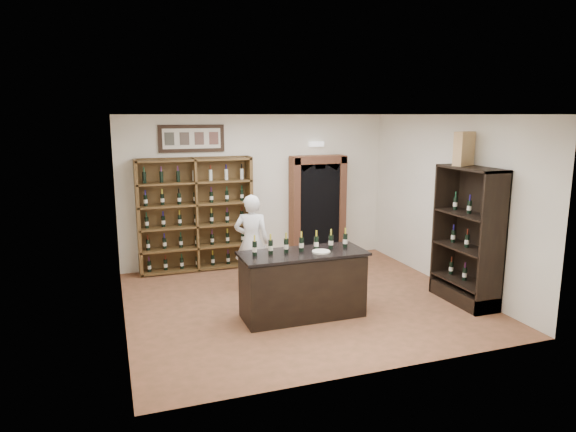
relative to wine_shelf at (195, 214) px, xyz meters
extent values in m
plane|color=brown|center=(1.30, -2.33, -1.10)|extent=(5.50, 5.50, 0.00)
plane|color=white|center=(1.30, -2.33, 1.90)|extent=(5.50, 5.50, 0.00)
cube|color=white|center=(1.30, 0.17, 0.40)|extent=(5.50, 0.04, 3.00)
cube|color=white|center=(-1.45, -2.33, 0.40)|extent=(0.04, 5.00, 3.00)
cube|color=white|center=(4.05, -2.33, 0.40)|extent=(0.04, 5.00, 3.00)
cube|color=brown|center=(0.00, 0.14, 0.00)|extent=(2.20, 0.02, 2.20)
cube|color=brown|center=(-1.07, -0.04, 0.00)|extent=(0.06, 0.38, 2.20)
cube|color=brown|center=(1.07, -0.04, 0.00)|extent=(0.06, 0.38, 2.20)
cube|color=brown|center=(0.00, -0.04, 0.00)|extent=(0.04, 0.38, 2.20)
cube|color=brown|center=(0.00, -0.04, -1.06)|extent=(2.18, 0.38, 0.04)
cube|color=brown|center=(0.00, -0.04, -0.64)|extent=(2.18, 0.38, 0.04)
cube|color=brown|center=(0.00, -0.04, -0.21)|extent=(2.18, 0.38, 0.03)
cube|color=brown|center=(0.00, -0.04, 0.21)|extent=(2.18, 0.38, 0.04)
cube|color=brown|center=(0.00, -0.04, 0.64)|extent=(2.18, 0.38, 0.04)
cube|color=brown|center=(0.00, -0.04, 1.06)|extent=(2.18, 0.38, 0.04)
cube|color=black|center=(0.00, 0.14, 1.45)|extent=(1.25, 0.04, 0.52)
cube|color=black|center=(2.55, 0.00, -0.04)|extent=(0.97, 0.29, 2.05)
cube|color=#99573B|center=(2.04, -0.02, -0.02)|extent=(0.14, 0.35, 2.15)
cube|color=#99573B|center=(3.06, -0.02, -0.02)|extent=(0.14, 0.35, 2.15)
cube|color=#99573B|center=(2.55, -0.02, 0.99)|extent=(1.15, 0.35, 0.16)
cube|color=white|center=(2.55, 0.09, 1.30)|extent=(0.30, 0.10, 0.10)
cube|color=black|center=(1.10, -2.93, -0.63)|extent=(1.80, 0.70, 0.94)
cube|color=black|center=(1.10, -2.93, -0.12)|extent=(1.88, 0.78, 0.04)
cylinder|color=black|center=(0.38, -2.87, 0.01)|extent=(0.07, 0.07, 0.21)
cylinder|color=beige|center=(0.38, -2.87, -0.01)|extent=(0.07, 0.07, 0.07)
cylinder|color=gold|center=(0.38, -2.87, 0.16)|extent=(0.03, 0.03, 0.09)
cylinder|color=black|center=(0.62, -2.87, 0.01)|extent=(0.07, 0.07, 0.21)
cylinder|color=beige|center=(0.62, -2.87, -0.01)|extent=(0.07, 0.07, 0.07)
cylinder|color=gold|center=(0.62, -2.87, 0.16)|extent=(0.03, 0.03, 0.09)
cylinder|color=black|center=(0.86, -2.87, 0.01)|extent=(0.07, 0.07, 0.21)
cylinder|color=beige|center=(0.86, -2.87, -0.01)|extent=(0.07, 0.07, 0.07)
cylinder|color=gold|center=(0.86, -2.87, 0.16)|extent=(0.03, 0.03, 0.09)
cylinder|color=black|center=(1.10, -2.87, 0.01)|extent=(0.07, 0.07, 0.21)
cylinder|color=beige|center=(1.10, -2.87, -0.01)|extent=(0.07, 0.07, 0.07)
cylinder|color=gold|center=(1.10, -2.87, 0.16)|extent=(0.03, 0.03, 0.09)
cylinder|color=black|center=(1.34, -2.87, 0.01)|extent=(0.07, 0.07, 0.21)
cylinder|color=beige|center=(1.34, -2.87, -0.01)|extent=(0.07, 0.07, 0.07)
cylinder|color=gold|center=(1.34, -2.87, 0.16)|extent=(0.03, 0.03, 0.09)
cylinder|color=black|center=(1.58, -2.87, 0.01)|extent=(0.07, 0.07, 0.21)
cylinder|color=beige|center=(1.58, -2.87, -0.01)|extent=(0.07, 0.07, 0.07)
cylinder|color=gold|center=(1.58, -2.87, 0.16)|extent=(0.03, 0.03, 0.09)
cylinder|color=black|center=(1.82, -2.87, 0.01)|extent=(0.07, 0.07, 0.21)
cylinder|color=beige|center=(1.82, -2.87, -0.01)|extent=(0.07, 0.07, 0.07)
cylinder|color=gold|center=(1.82, -2.87, 0.16)|extent=(0.03, 0.03, 0.09)
cube|color=black|center=(4.02, -3.23, 0.00)|extent=(0.02, 1.20, 2.20)
cube|color=black|center=(3.79, -3.81, 0.00)|extent=(0.48, 0.04, 2.20)
cube|color=black|center=(3.79, -2.65, 0.00)|extent=(0.48, 0.04, 2.20)
cube|color=black|center=(3.79, -3.23, 1.08)|extent=(0.48, 1.20, 0.04)
cube|color=black|center=(3.79, -3.23, -0.98)|extent=(0.48, 1.20, 0.24)
cube|color=black|center=(3.79, -3.23, -0.75)|extent=(0.48, 1.16, 0.03)
cube|color=black|center=(3.79, -3.23, -0.20)|extent=(0.48, 1.16, 0.03)
cube|color=black|center=(3.79, -3.23, 0.35)|extent=(0.48, 1.16, 0.03)
imported|color=white|center=(0.73, -1.44, -0.27)|extent=(0.71, 0.60, 1.66)
cylinder|color=beige|center=(1.35, -3.03, -0.09)|extent=(0.27, 0.27, 0.02)
cube|color=tan|center=(3.80, -3.00, 1.37)|extent=(0.41, 0.28, 0.53)
camera|label=1|loc=(-1.54, -9.77, 1.90)|focal=32.00mm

